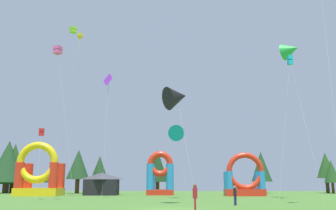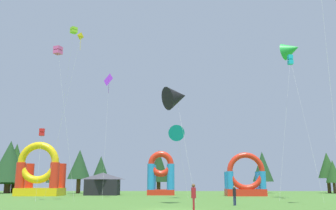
% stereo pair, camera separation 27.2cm
% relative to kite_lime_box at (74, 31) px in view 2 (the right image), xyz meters
% --- Properties ---
extents(ground_plane, '(120.00, 120.00, 0.00)m').
position_rel_kite_lime_box_xyz_m(ground_plane, '(14.29, -23.55, -24.15)').
color(ground_plane, '#47752D').
extents(kite_lime_box, '(3.73, 4.13, 24.66)m').
position_rel_kite_lime_box_xyz_m(kite_lime_box, '(0.00, 0.00, 0.00)').
color(kite_lime_box, '#8CD826').
rests_on(kite_lime_box, ground_plane).
extents(kite_pink_box, '(3.69, 1.85, 17.50)m').
position_rel_kite_lime_box_xyz_m(kite_pink_box, '(1.44, -10.71, -7.14)').
color(kite_pink_box, '#EA599E').
rests_on(kite_pink_box, ground_plane).
extents(kite_green_delta, '(5.62, 6.40, 20.08)m').
position_rel_kite_lime_box_xyz_m(kite_green_delta, '(30.20, -5.68, -5.31)').
color(kite_green_delta, green).
rests_on(kite_green_delta, ground_plane).
extents(kite_yellow_diamond, '(3.98, 0.81, 22.55)m').
position_rel_kite_lime_box_xyz_m(kite_yellow_diamond, '(1.78, -2.61, -2.46)').
color(kite_yellow_diamond, yellow).
rests_on(kite_yellow_diamond, ground_plane).
extents(kite_purple_diamond, '(1.39, 3.31, 16.01)m').
position_rel_kite_lime_box_xyz_m(kite_purple_diamond, '(6.28, -3.59, -8.88)').
color(kite_purple_diamond, purple).
rests_on(kite_purple_diamond, ground_plane).
extents(kite_red_box, '(0.89, 2.26, 7.99)m').
position_rel_kite_lime_box_xyz_m(kite_red_box, '(-0.20, -9.54, -16.58)').
color(kite_red_box, red).
rests_on(kite_red_box, ground_plane).
extents(kite_teal_delta, '(2.48, 2.30, 9.28)m').
position_rel_kite_lime_box_xyz_m(kite_teal_delta, '(15.38, -4.12, -16.00)').
color(kite_teal_delta, '#0C7F7A').
rests_on(kite_teal_delta, ground_plane).
extents(kite_black_delta, '(3.31, 4.67, 11.39)m').
position_rel_kite_lime_box_xyz_m(kite_black_delta, '(15.20, -16.48, -14.12)').
color(kite_black_delta, black).
rests_on(kite_black_delta, ground_plane).
extents(kite_cyan_box, '(0.85, 5.49, 16.85)m').
position_rel_kite_lime_box_xyz_m(kite_cyan_box, '(28.87, -9.17, -7.94)').
color(kite_cyan_box, '#19B7CC').
rests_on(kite_cyan_box, ground_plane).
extents(person_far_side, '(0.35, 0.35, 1.86)m').
position_rel_kite_lime_box_xyz_m(person_far_side, '(16.26, -25.55, -23.05)').
color(person_far_side, '#B21E26').
rests_on(person_far_side, ground_plane).
extents(person_midfield, '(0.39, 0.39, 1.66)m').
position_rel_kite_lime_box_xyz_m(person_midfield, '(20.18, -18.23, -23.16)').
color(person_midfield, navy).
rests_on(person_midfield, ground_plane).
extents(inflatable_blue_arch, '(5.70, 3.55, 6.30)m').
position_rel_kite_lime_box_xyz_m(inflatable_blue_arch, '(25.47, 4.33, -21.97)').
color(inflatable_blue_arch, red).
rests_on(inflatable_blue_arch, ground_plane).
extents(inflatable_orange_dome, '(4.26, 4.84, 6.83)m').
position_rel_kite_lime_box_xyz_m(inflatable_orange_dome, '(12.87, 8.69, -21.52)').
color(inflatable_orange_dome, red).
rests_on(inflatable_orange_dome, ground_plane).
extents(inflatable_yellow_castle, '(6.39, 4.76, 7.90)m').
position_rel_kite_lime_box_xyz_m(inflatable_yellow_castle, '(-5.17, 4.49, -21.26)').
color(inflatable_yellow_castle, yellow).
rests_on(inflatable_yellow_castle, ground_plane).
extents(festival_tent, '(5.08, 3.57, 3.47)m').
position_rel_kite_lime_box_xyz_m(festival_tent, '(3.68, 7.71, -22.42)').
color(festival_tent, black).
rests_on(festival_tent, ground_plane).
extents(tree_row_1, '(6.50, 6.50, 9.79)m').
position_rel_kite_lime_box_xyz_m(tree_row_1, '(-16.33, 18.73, -18.32)').
color(tree_row_1, '#4C331E').
rests_on(tree_row_1, ground_plane).
extents(tree_row_2, '(5.16, 5.16, 9.39)m').
position_rel_kite_lime_box_xyz_m(tree_row_2, '(-15.63, 19.92, -18.66)').
color(tree_row_2, '#4C331E').
rests_on(tree_row_2, ground_plane).
extents(tree_row_3, '(2.60, 2.60, 6.22)m').
position_rel_kite_lime_box_xyz_m(tree_row_3, '(-14.51, 19.29, -20.25)').
color(tree_row_3, '#4C331E').
rests_on(tree_row_3, ground_plane).
extents(tree_row_4, '(2.89, 2.89, 6.11)m').
position_rel_kite_lime_box_xyz_m(tree_row_4, '(-8.61, 21.56, -20.19)').
color(tree_row_4, '#4C331E').
rests_on(tree_row_4, ground_plane).
extents(tree_row_5, '(4.21, 4.21, 7.98)m').
position_rel_kite_lime_box_xyz_m(tree_row_5, '(-2.74, 17.86, -18.94)').
color(tree_row_5, '#4C331E').
rests_on(tree_row_5, ground_plane).
extents(tree_row_6, '(3.78, 3.78, 6.97)m').
position_rel_kite_lime_box_xyz_m(tree_row_6, '(0.81, 20.27, -19.82)').
color(tree_row_6, '#4C331E').
rests_on(tree_row_6, ground_plane).
extents(tree_row_7, '(4.18, 4.18, 8.29)m').
position_rel_kite_lime_box_xyz_m(tree_row_7, '(11.89, 22.40, -19.03)').
color(tree_row_7, '#4C331E').
rests_on(tree_row_7, ground_plane).
extents(tree_row_8, '(3.87, 3.87, 7.76)m').
position_rel_kite_lime_box_xyz_m(tree_row_8, '(31.84, 20.11, -19.26)').
color(tree_row_8, '#4C331E').
rests_on(tree_row_8, ground_plane).
extents(tree_row_9, '(3.55, 3.55, 7.58)m').
position_rel_kite_lime_box_xyz_m(tree_row_9, '(44.03, 19.84, -19.05)').
color(tree_row_9, '#4C331E').
rests_on(tree_row_9, ground_plane).
extents(tree_row_10, '(2.76, 2.76, 6.03)m').
position_rel_kite_lime_box_xyz_m(tree_row_10, '(44.07, 17.60, -20.24)').
color(tree_row_10, '#4C331E').
rests_on(tree_row_10, ground_plane).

